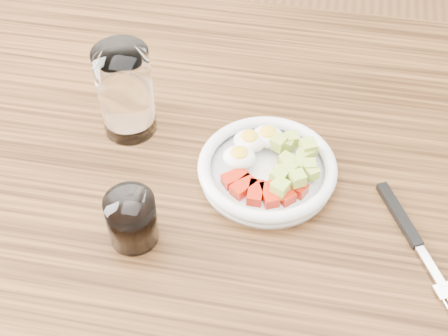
% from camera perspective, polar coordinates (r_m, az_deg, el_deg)
% --- Properties ---
extents(dining_table, '(1.50, 0.90, 0.77)m').
position_cam_1_polar(dining_table, '(0.93, 0.49, -5.85)').
color(dining_table, brown).
rests_on(dining_table, ground).
extents(bowl, '(0.19, 0.19, 0.05)m').
position_cam_1_polar(bowl, '(0.86, 4.00, 0.09)').
color(bowl, white).
rests_on(bowl, dining_table).
extents(fork, '(0.12, 0.20, 0.01)m').
position_cam_1_polar(fork, '(0.84, 16.62, -5.65)').
color(fork, black).
rests_on(fork, dining_table).
extents(water_glass, '(0.08, 0.08, 0.14)m').
position_cam_1_polar(water_glass, '(0.90, -9.01, 6.88)').
color(water_glass, white).
rests_on(water_glass, dining_table).
extents(coffee_glass, '(0.06, 0.06, 0.07)m').
position_cam_1_polar(coffee_glass, '(0.79, -8.43, -4.69)').
color(coffee_glass, white).
rests_on(coffee_glass, dining_table).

